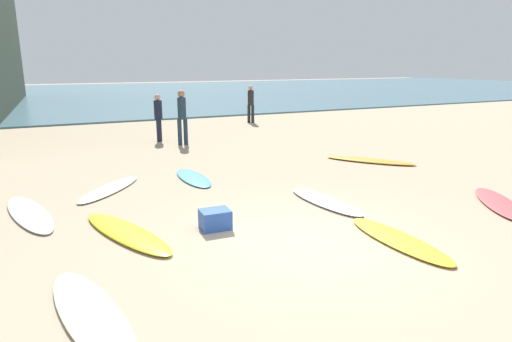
{
  "coord_description": "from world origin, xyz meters",
  "views": [
    {
      "loc": [
        -3.46,
        -5.33,
        2.69
      ],
      "look_at": [
        0.76,
        3.41,
        0.3
      ],
      "focal_mm": 30.74,
      "sensor_mm": 36.0,
      "label": 1
    }
  ],
  "objects_px": {
    "surfboard_8": "(126,232)",
    "beach_cooler": "(215,219)",
    "beachgoer_far": "(182,114)",
    "surfboard_0": "(399,240)",
    "surfboard_2": "(325,201)",
    "surfboard_5": "(91,314)",
    "surfboard_7": "(29,213)",
    "surfboard_6": "(110,189)",
    "surfboard_1": "(370,160)",
    "beachgoer_mid": "(158,115)",
    "surfboard_3": "(193,178)",
    "beachgoer_near": "(251,102)",
    "surfboard_4": "(499,203)"
  },
  "relations": [
    {
      "from": "surfboard_2",
      "to": "surfboard_1",
      "type": "bearing_deg",
      "value": 33.71
    },
    {
      "from": "surfboard_3",
      "to": "beachgoer_mid",
      "type": "xyz_separation_m",
      "value": [
        0.55,
        5.56,
        0.88
      ]
    },
    {
      "from": "surfboard_4",
      "to": "surfboard_6",
      "type": "height_order",
      "value": "surfboard_4"
    },
    {
      "from": "surfboard_2",
      "to": "surfboard_4",
      "type": "height_order",
      "value": "surfboard_2"
    },
    {
      "from": "surfboard_6",
      "to": "beachgoer_far",
      "type": "distance_m",
      "value": 5.61
    },
    {
      "from": "surfboard_3",
      "to": "surfboard_6",
      "type": "distance_m",
      "value": 1.93
    },
    {
      "from": "beachgoer_mid",
      "to": "beachgoer_far",
      "type": "bearing_deg",
      "value": -127.45
    },
    {
      "from": "surfboard_4",
      "to": "surfboard_6",
      "type": "xyz_separation_m",
      "value": [
        -6.71,
        4.37,
        -0.01
      ]
    },
    {
      "from": "surfboard_8",
      "to": "beach_cooler",
      "type": "xyz_separation_m",
      "value": [
        1.39,
        -0.36,
        0.12
      ]
    },
    {
      "from": "beachgoer_far",
      "to": "surfboard_8",
      "type": "bearing_deg",
      "value": 74.45
    },
    {
      "from": "surfboard_7",
      "to": "beachgoer_mid",
      "type": "height_order",
      "value": "beachgoer_mid"
    },
    {
      "from": "surfboard_3",
      "to": "surfboard_1",
      "type": "bearing_deg",
      "value": 176.0
    },
    {
      "from": "surfboard_0",
      "to": "surfboard_3",
      "type": "height_order",
      "value": "surfboard_0"
    },
    {
      "from": "beachgoer_near",
      "to": "beachgoer_mid",
      "type": "distance_m",
      "value": 5.85
    },
    {
      "from": "beachgoer_far",
      "to": "surfboard_0",
      "type": "bearing_deg",
      "value": 101.14
    },
    {
      "from": "surfboard_6",
      "to": "surfboard_7",
      "type": "xyz_separation_m",
      "value": [
        -1.56,
        -1.05,
        0.0
      ]
    },
    {
      "from": "beachgoer_near",
      "to": "surfboard_0",
      "type": "bearing_deg",
      "value": 127.33
    },
    {
      "from": "surfboard_0",
      "to": "beach_cooler",
      "type": "relative_size",
      "value": 4.35
    },
    {
      "from": "surfboard_2",
      "to": "surfboard_7",
      "type": "xyz_separation_m",
      "value": [
        -5.26,
        1.76,
        -0.01
      ]
    },
    {
      "from": "surfboard_0",
      "to": "surfboard_2",
      "type": "relative_size",
      "value": 1.01
    },
    {
      "from": "surfboard_0",
      "to": "surfboard_2",
      "type": "distance_m",
      "value": 2.1
    },
    {
      "from": "surfboard_0",
      "to": "surfboard_1",
      "type": "height_order",
      "value": "surfboard_1"
    },
    {
      "from": "surfboard_5",
      "to": "beachgoer_near",
      "type": "distance_m",
      "value": 16.11
    },
    {
      "from": "beach_cooler",
      "to": "surfboard_5",
      "type": "bearing_deg",
      "value": -138.85
    },
    {
      "from": "surfboard_4",
      "to": "surfboard_5",
      "type": "bearing_deg",
      "value": 40.57
    },
    {
      "from": "surfboard_0",
      "to": "surfboard_7",
      "type": "height_order",
      "value": "surfboard_0"
    },
    {
      "from": "surfboard_2",
      "to": "surfboard_6",
      "type": "relative_size",
      "value": 0.93
    },
    {
      "from": "surfboard_3",
      "to": "surfboard_6",
      "type": "relative_size",
      "value": 0.85
    },
    {
      "from": "surfboard_1",
      "to": "beachgoer_near",
      "type": "relative_size",
      "value": 1.45
    },
    {
      "from": "surfboard_4",
      "to": "surfboard_8",
      "type": "xyz_separation_m",
      "value": [
        -6.83,
        1.59,
        0.0
      ]
    },
    {
      "from": "surfboard_0",
      "to": "surfboard_3",
      "type": "relative_size",
      "value": 1.1
    },
    {
      "from": "surfboard_0",
      "to": "surfboard_4",
      "type": "distance_m",
      "value": 3.13
    },
    {
      "from": "surfboard_8",
      "to": "beach_cooler",
      "type": "distance_m",
      "value": 1.44
    },
    {
      "from": "surfboard_2",
      "to": "surfboard_5",
      "type": "bearing_deg",
      "value": -158.6
    },
    {
      "from": "surfboard_3",
      "to": "surfboard_5",
      "type": "xyz_separation_m",
      "value": [
        -2.82,
        -5.14,
        0.01
      ]
    },
    {
      "from": "surfboard_6",
      "to": "surfboard_4",
      "type": "bearing_deg",
      "value": 5.7
    },
    {
      "from": "surfboard_7",
      "to": "beachgoer_near",
      "type": "xyz_separation_m",
      "value": [
        9.04,
        9.75,
        0.91
      ]
    },
    {
      "from": "surfboard_5",
      "to": "beach_cooler",
      "type": "bearing_deg",
      "value": 30.67
    },
    {
      "from": "surfboard_6",
      "to": "surfboard_8",
      "type": "height_order",
      "value": "surfboard_8"
    },
    {
      "from": "surfboard_1",
      "to": "surfboard_6",
      "type": "relative_size",
      "value": 1.11
    },
    {
      "from": "surfboard_7",
      "to": "beachgoer_far",
      "type": "height_order",
      "value": "beachgoer_far"
    },
    {
      "from": "surfboard_1",
      "to": "beachgoer_mid",
      "type": "xyz_separation_m",
      "value": [
        -4.49,
        5.91,
        0.87
      ]
    },
    {
      "from": "surfboard_7",
      "to": "surfboard_6",
      "type": "bearing_deg",
      "value": 21.17
    },
    {
      "from": "surfboard_2",
      "to": "surfboard_8",
      "type": "bearing_deg",
      "value": 175.21
    },
    {
      "from": "surfboard_8",
      "to": "surfboard_0",
      "type": "bearing_deg",
      "value": -48.1
    },
    {
      "from": "surfboard_4",
      "to": "beachgoer_mid",
      "type": "bearing_deg",
      "value": -31.56
    },
    {
      "from": "surfboard_7",
      "to": "beachgoer_mid",
      "type": "xyz_separation_m",
      "value": [
        4.04,
        6.72,
        0.88
      ]
    },
    {
      "from": "surfboard_6",
      "to": "beachgoer_far",
      "type": "relative_size",
      "value": 1.22
    },
    {
      "from": "surfboard_8",
      "to": "beachgoer_near",
      "type": "relative_size",
      "value": 1.47
    },
    {
      "from": "surfboard_4",
      "to": "beachgoer_far",
      "type": "distance_m",
      "value": 9.76
    }
  ]
}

